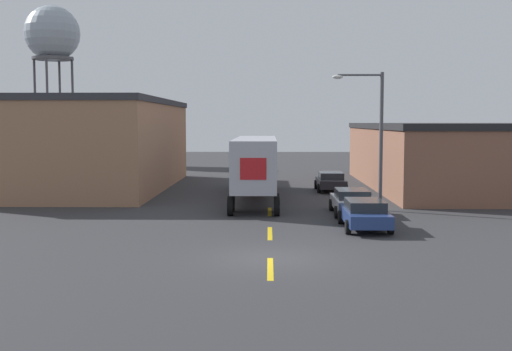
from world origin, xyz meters
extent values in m
plane|color=#333335|center=(0.00, 0.00, 0.00)|extent=(160.00, 160.00, 0.00)
cube|color=gold|center=(0.00, -1.57, 0.00)|extent=(0.20, 3.25, 0.01)
cube|color=gold|center=(0.00, 5.08, 0.00)|extent=(0.20, 3.25, 0.01)
cube|color=gold|center=(0.00, 11.73, 0.00)|extent=(0.20, 3.25, 0.01)
cube|color=#9E7051|center=(-13.04, 23.75, 3.00)|extent=(11.39, 20.78, 6.00)
cube|color=#333338|center=(-13.04, 23.75, 6.20)|extent=(11.59, 20.98, 0.40)
cube|color=brown|center=(14.02, 24.66, 2.14)|extent=(13.36, 23.41, 4.29)
cube|color=#232326|center=(14.02, 24.66, 4.49)|extent=(13.56, 23.61, 0.40)
cube|color=navy|center=(-0.84, 23.66, 1.90)|extent=(2.26, 3.09, 2.80)
cube|color=#A8A8B2|center=(-0.83, 15.60, 2.47)|extent=(2.39, 12.42, 2.72)
cube|color=red|center=(-0.82, 9.38, 2.47)|extent=(1.31, 0.03, 1.09)
cylinder|color=black|center=(0.35, 24.04, 0.50)|extent=(0.28, 1.01, 1.01)
cylinder|color=black|center=(-2.03, 24.04, 0.50)|extent=(0.28, 1.01, 1.01)
cylinder|color=black|center=(0.35, 22.81, 0.50)|extent=(0.28, 1.01, 1.01)
cylinder|color=black|center=(-2.03, 22.81, 0.50)|extent=(0.28, 1.01, 1.01)
cylinder|color=black|center=(0.36, 11.60, 0.50)|extent=(0.28, 1.01, 1.01)
cylinder|color=black|center=(-2.01, 11.59, 0.50)|extent=(0.28, 1.01, 1.01)
cylinder|color=black|center=(0.36, 10.20, 0.50)|extent=(0.28, 1.01, 1.01)
cylinder|color=black|center=(-2.01, 10.19, 0.50)|extent=(0.28, 1.01, 1.01)
cube|color=navy|center=(4.24, 6.36, 0.59)|extent=(1.81, 4.55, 0.56)
cube|color=#23282D|center=(4.24, 6.22, 1.09)|extent=(1.59, 2.37, 0.45)
cylinder|color=black|center=(5.14, 7.77, 0.31)|extent=(0.22, 0.62, 0.62)
cylinder|color=black|center=(3.33, 7.77, 0.31)|extent=(0.22, 0.62, 0.62)
cylinder|color=black|center=(5.14, 4.95, 0.31)|extent=(0.22, 0.62, 0.62)
cylinder|color=black|center=(3.33, 4.95, 0.31)|extent=(0.22, 0.62, 0.62)
cube|color=silver|center=(4.24, 10.84, 0.59)|extent=(1.81, 4.55, 0.56)
cube|color=#23282D|center=(4.24, 10.71, 1.09)|extent=(1.59, 2.37, 0.45)
cylinder|color=black|center=(5.14, 12.25, 0.31)|extent=(0.22, 0.62, 0.62)
cylinder|color=black|center=(3.33, 12.25, 0.31)|extent=(0.22, 0.62, 0.62)
cylinder|color=black|center=(5.14, 9.43, 0.31)|extent=(0.22, 0.62, 0.62)
cylinder|color=black|center=(3.33, 9.43, 0.31)|extent=(0.22, 0.62, 0.62)
cube|color=black|center=(4.24, 22.18, 0.59)|extent=(1.81, 4.55, 0.56)
cube|color=#23282D|center=(4.24, 22.04, 1.09)|extent=(1.59, 2.37, 0.45)
cylinder|color=black|center=(5.14, 23.59, 0.31)|extent=(0.22, 0.62, 0.62)
cylinder|color=black|center=(3.33, 23.59, 0.31)|extent=(0.22, 0.62, 0.62)
cylinder|color=black|center=(5.14, 20.77, 0.31)|extent=(0.22, 0.62, 0.62)
cylinder|color=black|center=(3.33, 20.77, 0.31)|extent=(0.22, 0.62, 0.62)
cylinder|color=#47474C|center=(-22.80, 52.15, 6.14)|extent=(0.28, 0.28, 12.28)
cylinder|color=#47474C|center=(-25.01, 54.35, 6.14)|extent=(0.28, 0.28, 12.28)
cylinder|color=#47474C|center=(-27.21, 52.15, 6.14)|extent=(0.28, 0.28, 12.28)
cylinder|color=#47474C|center=(-25.01, 49.94, 6.14)|extent=(0.28, 0.28, 12.28)
cylinder|color=#4C4C51|center=(-25.01, 52.15, 12.08)|extent=(4.69, 4.69, 0.30)
sphere|color=#939EA8|center=(-25.01, 52.15, 14.95)|extent=(6.30, 6.30, 6.30)
cylinder|color=#4C4C51|center=(5.97, 12.35, 3.71)|extent=(0.20, 0.20, 7.42)
cylinder|color=#4C4C51|center=(4.79, 12.35, 7.27)|extent=(2.37, 0.11, 0.11)
ellipsoid|color=silver|center=(3.61, 12.35, 7.17)|extent=(0.56, 0.32, 0.22)
camera|label=1|loc=(-0.06, -22.18, 4.79)|focal=45.00mm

